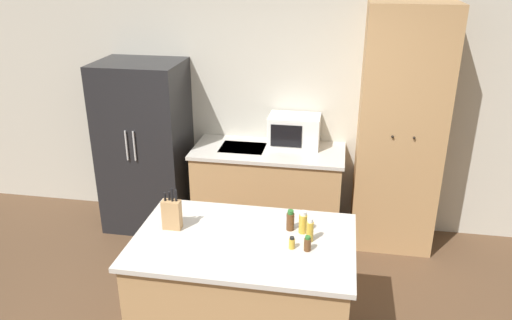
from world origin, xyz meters
TOP-DOWN VIEW (x-y plane):
  - wall_back at (0.00, 2.33)m, footprint 7.20×0.06m
  - refrigerator at (-1.27, 1.97)m, footprint 0.84×0.69m
  - back_counter at (0.02, 1.98)m, footprint 1.50×0.69m
  - pantry_cabinet at (1.26, 2.03)m, footprint 0.77×0.57m
  - kitchen_island at (0.11, 0.30)m, footprint 1.50×0.97m
  - microwave at (0.25, 2.11)m, footprint 0.50×0.34m
  - knife_block at (-0.41, 0.35)m, footprint 0.13×0.07m
  - spice_bottle_tall_dark at (0.40, 0.47)m, footprint 0.06×0.06m
  - spice_bottle_short_red at (0.55, 0.35)m, footprint 0.05×0.05m
  - spice_bottle_amber_oil at (0.49, 0.45)m, footprint 0.06×0.06m
  - spice_bottle_green_herb at (0.54, 0.23)m, footprint 0.05×0.05m
  - spice_bottle_pale_salt at (0.44, 0.24)m, footprint 0.04×0.04m

SIDE VIEW (x-z plane):
  - kitchen_island at x=0.11m, z-range 0.00..0.93m
  - back_counter at x=0.02m, z-range 0.00..0.94m
  - refrigerator at x=-1.27m, z-range 0.00..1.76m
  - spice_bottle_pale_salt at x=0.44m, z-range 0.92..1.01m
  - spice_bottle_green_herb at x=0.54m, z-range 0.92..1.03m
  - spice_bottle_tall_dark at x=0.40m, z-range 0.92..1.08m
  - spice_bottle_amber_oil at x=0.49m, z-range 0.92..1.09m
  - spice_bottle_short_red at x=0.55m, z-range 0.92..1.09m
  - knife_block at x=-0.41m, z-range 0.89..1.20m
  - microwave at x=0.25m, z-range 0.93..1.25m
  - pantry_cabinet at x=1.26m, z-range 0.00..2.35m
  - wall_back at x=0.00m, z-range 0.00..2.60m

